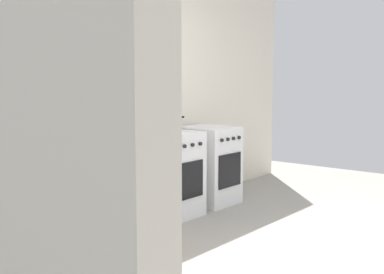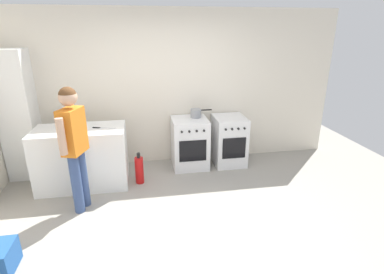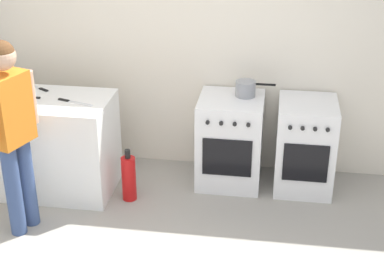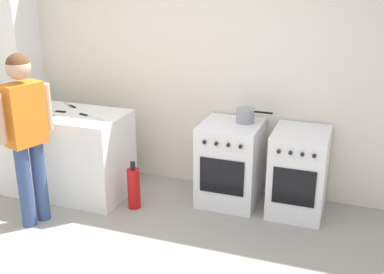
{
  "view_description": "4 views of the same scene",
  "coord_description": "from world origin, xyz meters",
  "px_view_note": "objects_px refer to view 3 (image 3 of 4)",
  "views": [
    {
      "loc": [
        -3.12,
        -1.64,
        1.35
      ],
      "look_at": [
        -0.06,
        0.89,
        0.89
      ],
      "focal_mm": 45.0,
      "sensor_mm": 36.0,
      "label": 1
    },
    {
      "loc": [
        -0.43,
        -3.14,
        2.26
      ],
      "look_at": [
        0.22,
        0.63,
        0.88
      ],
      "focal_mm": 28.0,
      "sensor_mm": 36.0,
      "label": 2
    },
    {
      "loc": [
        0.73,
        -3.39,
        2.84
      ],
      "look_at": [
        0.13,
        0.63,
        0.9
      ],
      "focal_mm": 55.0,
      "sensor_mm": 36.0,
      "label": 3
    },
    {
      "loc": [
        1.52,
        -2.83,
        2.35
      ],
      "look_at": [
        0.16,
        0.96,
        0.89
      ],
      "focal_mm": 45.0,
      "sensor_mm": 36.0,
      "label": 4
    }
  ],
  "objects_px": {
    "oven_left": "(230,141)",
    "knife_bread": "(74,102)",
    "fire_extinguisher": "(129,178)",
    "knife_utility": "(40,88)",
    "pot": "(246,89)",
    "knife_paring": "(21,103)",
    "person": "(11,122)",
    "oven_right": "(305,145)",
    "knife_carving": "(23,98)"
  },
  "relations": [
    {
      "from": "knife_bread",
      "to": "knife_utility",
      "type": "xyz_separation_m",
      "value": [
        -0.42,
        0.28,
        0.0
      ]
    },
    {
      "from": "oven_left",
      "to": "oven_right",
      "type": "xyz_separation_m",
      "value": [
        0.7,
        -0.0,
        -0.0
      ]
    },
    {
      "from": "pot",
      "to": "person",
      "type": "bearing_deg",
      "value": -146.74
    },
    {
      "from": "oven_right",
      "to": "knife_utility",
      "type": "xyz_separation_m",
      "value": [
        -2.46,
        -0.14,
        0.48
      ]
    },
    {
      "from": "knife_utility",
      "to": "knife_paring",
      "type": "xyz_separation_m",
      "value": [
        -0.03,
        -0.37,
        0.0
      ]
    },
    {
      "from": "knife_carving",
      "to": "knife_bread",
      "type": "height_order",
      "value": "same"
    },
    {
      "from": "oven_left",
      "to": "knife_paring",
      "type": "relative_size",
      "value": 4.11
    },
    {
      "from": "knife_carving",
      "to": "knife_paring",
      "type": "xyz_separation_m",
      "value": [
        0.03,
        -0.13,
        0.0
      ]
    },
    {
      "from": "oven_right",
      "to": "fire_extinguisher",
      "type": "bearing_deg",
      "value": -163.02
    },
    {
      "from": "person",
      "to": "fire_extinguisher",
      "type": "xyz_separation_m",
      "value": [
        0.76,
        0.58,
        -0.76
      ]
    },
    {
      "from": "oven_left",
      "to": "pot",
      "type": "distance_m",
      "value": 0.52
    },
    {
      "from": "knife_utility",
      "to": "person",
      "type": "height_order",
      "value": "person"
    },
    {
      "from": "oven_right",
      "to": "knife_carving",
      "type": "height_order",
      "value": "knife_carving"
    },
    {
      "from": "oven_right",
      "to": "knife_carving",
      "type": "relative_size",
      "value": 2.57
    },
    {
      "from": "knife_paring",
      "to": "fire_extinguisher",
      "type": "xyz_separation_m",
      "value": [
        0.92,
        0.03,
        -0.69
      ]
    },
    {
      "from": "oven_left",
      "to": "oven_right",
      "type": "bearing_deg",
      "value": -0.0
    },
    {
      "from": "knife_bread",
      "to": "person",
      "type": "distance_m",
      "value": 0.7
    },
    {
      "from": "oven_right",
      "to": "fire_extinguisher",
      "type": "distance_m",
      "value": 1.65
    },
    {
      "from": "knife_utility",
      "to": "knife_bread",
      "type": "bearing_deg",
      "value": -33.21
    },
    {
      "from": "knife_paring",
      "to": "oven_left",
      "type": "bearing_deg",
      "value": 15.81
    },
    {
      "from": "knife_utility",
      "to": "person",
      "type": "distance_m",
      "value": 0.93
    },
    {
      "from": "pot",
      "to": "fire_extinguisher",
      "type": "xyz_separation_m",
      "value": [
        -0.99,
        -0.56,
        -0.71
      ]
    },
    {
      "from": "oven_left",
      "to": "knife_bread",
      "type": "bearing_deg",
      "value": -162.72
    },
    {
      "from": "knife_carving",
      "to": "knife_utility",
      "type": "bearing_deg",
      "value": 77.16
    },
    {
      "from": "pot",
      "to": "knife_carving",
      "type": "height_order",
      "value": "pot"
    },
    {
      "from": "knife_carving",
      "to": "fire_extinguisher",
      "type": "distance_m",
      "value": 1.18
    },
    {
      "from": "oven_left",
      "to": "knife_paring",
      "type": "xyz_separation_m",
      "value": [
        -1.79,
        -0.51,
        0.48
      ]
    },
    {
      "from": "pot",
      "to": "person",
      "type": "relative_size",
      "value": 0.22
    },
    {
      "from": "pot",
      "to": "knife_utility",
      "type": "bearing_deg",
      "value": -173.09
    },
    {
      "from": "oven_right",
      "to": "pot",
      "type": "relative_size",
      "value": 2.33
    },
    {
      "from": "knife_paring",
      "to": "person",
      "type": "bearing_deg",
      "value": -73.24
    },
    {
      "from": "oven_left",
      "to": "knife_bread",
      "type": "xyz_separation_m",
      "value": [
        -1.35,
        -0.42,
        0.48
      ]
    },
    {
      "from": "fire_extinguisher",
      "to": "pot",
      "type": "bearing_deg",
      "value": 29.66
    },
    {
      "from": "oven_left",
      "to": "knife_bread",
      "type": "distance_m",
      "value": 1.49
    },
    {
      "from": "oven_right",
      "to": "pot",
      "type": "height_order",
      "value": "pot"
    },
    {
      "from": "person",
      "to": "knife_paring",
      "type": "bearing_deg",
      "value": 106.76
    },
    {
      "from": "knife_carving",
      "to": "pot",
      "type": "bearing_deg",
      "value": 13.56
    },
    {
      "from": "fire_extinguisher",
      "to": "knife_paring",
      "type": "bearing_deg",
      "value": -178.14
    },
    {
      "from": "fire_extinguisher",
      "to": "knife_utility",
      "type": "bearing_deg",
      "value": 159.53
    },
    {
      "from": "knife_bread",
      "to": "knife_paring",
      "type": "relative_size",
      "value": 1.66
    },
    {
      "from": "person",
      "to": "pot",
      "type": "bearing_deg",
      "value": 33.26
    },
    {
      "from": "knife_carving",
      "to": "person",
      "type": "bearing_deg",
      "value": -73.88
    },
    {
      "from": "knife_paring",
      "to": "person",
      "type": "height_order",
      "value": "person"
    },
    {
      "from": "knife_utility",
      "to": "fire_extinguisher",
      "type": "relative_size",
      "value": 0.46
    },
    {
      "from": "knife_bread",
      "to": "oven_left",
      "type": "bearing_deg",
      "value": 17.28
    },
    {
      "from": "oven_right",
      "to": "person",
      "type": "relative_size",
      "value": 0.52
    },
    {
      "from": "pot",
      "to": "person",
      "type": "xyz_separation_m",
      "value": [
        -1.75,
        -1.15,
        0.05
      ]
    },
    {
      "from": "oven_left",
      "to": "knife_utility",
      "type": "relative_size",
      "value": 3.68
    },
    {
      "from": "oven_right",
      "to": "knife_utility",
      "type": "bearing_deg",
      "value": -176.7
    },
    {
      "from": "oven_left",
      "to": "oven_right",
      "type": "distance_m",
      "value": 0.7
    }
  ]
}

